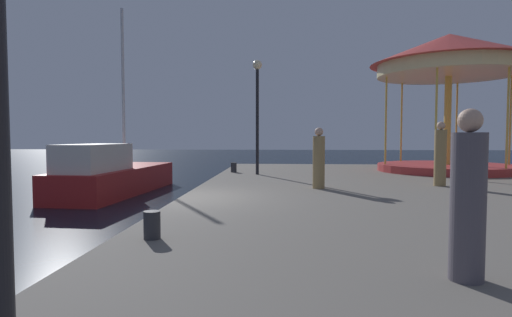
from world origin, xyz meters
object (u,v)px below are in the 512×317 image
object	(u,v)px
bollard_north	(152,225)
person_near_carousel	(440,156)
person_mid_promenade	(319,160)
lamp_post_mid_promenade	(257,97)
carousel	(449,69)
person_far_corner	(468,201)
bollard_south	(234,167)
sailboat_red	(112,175)

from	to	relation	value
bollard_north	person_near_carousel	world-z (taller)	person_near_carousel
person_mid_promenade	lamp_post_mid_promenade	bearing A→B (deg)	115.42
bollard_north	person_near_carousel	size ratio (longest dim) A/B	0.21
carousel	lamp_post_mid_promenade	distance (m)	8.15
bollard_north	person_near_carousel	bearing A→B (deg)	45.91
person_far_corner	bollard_south	bearing A→B (deg)	107.17
carousel	bollard_north	world-z (taller)	carousel
person_far_corner	person_near_carousel	size ratio (longest dim) A/B	0.92
bollard_south	person_far_corner	size ratio (longest dim) A/B	0.23
lamp_post_mid_promenade	person_far_corner	distance (m)	12.11
bollard_north	person_far_corner	distance (m)	4.07
bollard_south	carousel	bearing A→B (deg)	5.96
person_near_carousel	person_mid_promenade	world-z (taller)	person_near_carousel
lamp_post_mid_promenade	bollard_north	bearing A→B (deg)	-95.15
carousel	person_mid_promenade	size ratio (longest dim) A/B	3.70
bollard_north	person_far_corner	xyz separation A→B (m)	(3.74, -1.47, 0.62)
bollard_south	person_far_corner	xyz separation A→B (m)	(3.85, -12.48, 0.62)
carousel	bollard_south	world-z (taller)	carousel
person_mid_promenade	sailboat_red	bearing A→B (deg)	152.97
person_far_corner	person_mid_promenade	size ratio (longest dim) A/B	1.02
carousel	person_mid_promenade	xyz separation A→B (m)	(-5.85, -6.00, -3.47)
carousel	person_mid_promenade	bearing A→B (deg)	-134.25
bollard_south	person_near_carousel	distance (m)	7.93
person_near_carousel	person_mid_promenade	bearing A→B (deg)	-167.30
carousel	person_mid_promenade	world-z (taller)	carousel
sailboat_red	person_far_corner	xyz separation A→B (m)	(8.47, -11.29, 0.86)
carousel	bollard_south	distance (m)	9.79
carousel	person_near_carousel	distance (m)	6.56
sailboat_red	carousel	world-z (taller)	sailboat_red
sailboat_red	bollard_north	size ratio (longest dim) A/B	18.67
lamp_post_mid_promenade	bollard_south	bearing A→B (deg)	138.65
sailboat_red	carousel	bearing A→B (deg)	8.91
bollard_south	person_far_corner	bearing A→B (deg)	-72.83
person_mid_promenade	carousel	bearing A→B (deg)	45.75
sailboat_red	person_mid_promenade	bearing A→B (deg)	-27.03
lamp_post_mid_promenade	bollard_south	xyz separation A→B (m)	(-1.02, 0.90, -2.79)
person_mid_promenade	bollard_south	bearing A→B (deg)	120.65
carousel	person_mid_promenade	distance (m)	9.07
carousel	bollard_north	xyz separation A→B (m)	(-8.74, -11.93, -4.07)
person_far_corner	lamp_post_mid_promenade	bearing A→B (deg)	103.74
bollard_south	bollard_north	bearing A→B (deg)	-89.41
lamp_post_mid_promenade	person_near_carousel	distance (m)	6.88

